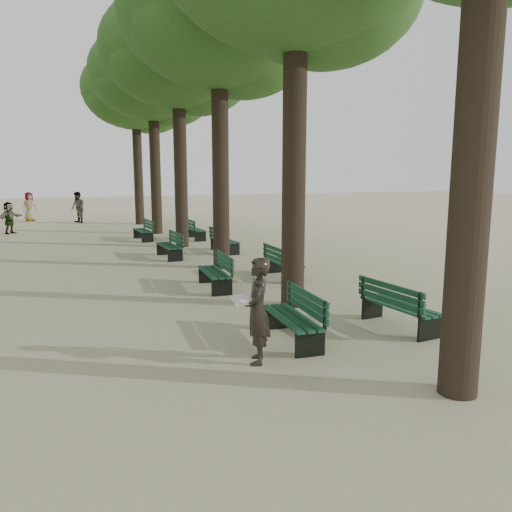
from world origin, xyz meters
name	(u,v)px	position (x,y,z in m)	size (l,w,h in m)	color
ground	(293,359)	(0.00, 0.00, 0.00)	(120.00, 120.00, 0.00)	#B3AB87
tree_central_2	(219,13)	(1.50, 8.00, 7.65)	(6.00, 6.00, 9.95)	#33261C
tree_central_3	(178,51)	(1.50, 13.00, 7.65)	(6.00, 6.00, 9.95)	#33261C
tree_central_4	(152,74)	(1.50, 18.00, 7.65)	(6.00, 6.00, 9.95)	#33261C
tree_central_5	(135,90)	(1.50, 23.00, 7.65)	(6.00, 6.00, 9.95)	#33261C
bench_left_0	(292,327)	(0.37, 0.77, 0.27)	(0.72, 1.84, 0.92)	black
bench_left_1	(214,279)	(0.37, 5.25, 0.27)	(0.72, 1.84, 0.92)	black
bench_left_2	(169,250)	(0.37, 10.44, 0.27)	(0.63, 1.82, 0.92)	black
bench_left_3	(143,234)	(0.37, 15.62, 0.27)	(0.68, 1.83, 0.92)	black
bench_right_0	(399,315)	(2.63, 0.67, 0.27)	(0.70, 1.84, 0.92)	black
bench_right_1	(284,269)	(2.63, 5.81, 0.27)	(0.65, 1.82, 0.92)	black
bench_right_2	(225,245)	(2.63, 10.96, 0.27)	(0.69, 1.83, 0.92)	black
bench_right_3	(195,233)	(2.63, 15.02, 0.27)	(0.57, 1.80, 0.92)	black
man_with_map	(258,311)	(-0.58, 0.10, 0.85)	(0.72, 0.75, 1.69)	black
pedestrian_d	(29,207)	(-4.57, 27.73, 0.91)	(0.89, 0.36, 1.82)	#262628
pedestrian_a	(78,207)	(-1.82, 25.20, 0.94)	(0.92, 0.38, 1.89)	#262628
pedestrian_e	(9,218)	(-5.31, 20.66, 0.80)	(1.47, 0.32, 1.59)	#262628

